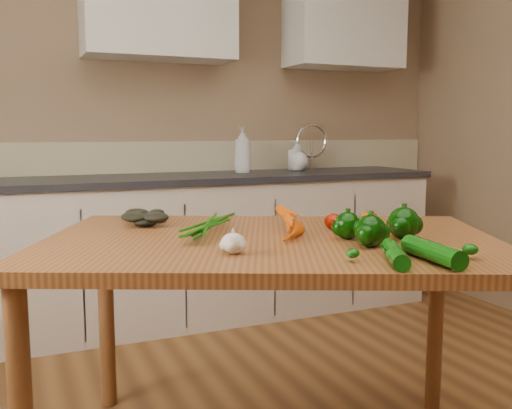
{
  "coord_description": "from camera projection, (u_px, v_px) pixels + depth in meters",
  "views": [
    {
      "loc": [
        -0.96,
        -1.17,
        1.17
      ],
      "look_at": [
        -0.11,
        0.8,
        0.89
      ],
      "focal_mm": 40.0,
      "sensor_mm": 36.0,
      "label": 1
    }
  ],
  "objects": [
    {
      "name": "tomato_c",
      "position": [
        398.0,
        221.0,
        2.06
      ],
      "size": [
        0.07,
        0.07,
        0.07
      ],
      "primitive_type": "ellipsoid",
      "color": "#C14F04",
      "rests_on": "table"
    },
    {
      "name": "soap_bottle_b",
      "position": [
        296.0,
        155.0,
        3.95
      ],
      "size": [
        0.13,
        0.13,
        0.2
      ],
      "primitive_type": "imported",
      "rotation": [
        0.0,
        0.0,
        4.08
      ],
      "color": "silver",
      "rests_on": "counter_run"
    },
    {
      "name": "garlic_bulb",
      "position": [
        233.0,
        243.0,
        1.67
      ],
      "size": [
        0.07,
        0.07,
        0.06
      ],
      "primitive_type": "ellipsoid",
      "color": "white",
      "rests_on": "table"
    },
    {
      "name": "zucchini_b",
      "position": [
        395.0,
        254.0,
        1.56
      ],
      "size": [
        0.15,
        0.22,
        0.05
      ],
      "primitive_type": "cylinder",
      "rotation": [
        1.57,
        0.0,
        -0.49
      ],
      "color": "#084707",
      "rests_on": "table"
    },
    {
      "name": "tomato_a",
      "position": [
        333.0,
        221.0,
        2.08
      ],
      "size": [
        0.06,
        0.06,
        0.06
      ],
      "primitive_type": "ellipsoid",
      "color": "#961402",
      "rests_on": "table"
    },
    {
      "name": "soap_bottle_c",
      "position": [
        298.0,
        158.0,
        3.83
      ],
      "size": [
        0.2,
        0.2,
        0.18
      ],
      "primitive_type": "imported",
      "rotation": [
        0.0,
        0.0,
        2.4
      ],
      "color": "silver",
      "rests_on": "counter_run"
    },
    {
      "name": "soap_bottle_a",
      "position": [
        243.0,
        150.0,
        3.67
      ],
      "size": [
        0.12,
        0.12,
        0.3
      ],
      "primitive_type": "imported",
      "rotation": [
        0.0,
        0.0,
        3.16
      ],
      "color": "silver",
      "rests_on": "counter_run"
    },
    {
      "name": "pepper_a",
      "position": [
        347.0,
        226.0,
        1.89
      ],
      "size": [
        0.09,
        0.09,
        0.09
      ],
      "primitive_type": "sphere",
      "color": "black",
      "rests_on": "table"
    },
    {
      "name": "counter_run",
      "position": [
        217.0,
        244.0,
        3.61
      ],
      "size": [
        2.84,
        0.64,
        1.14
      ],
      "color": "beige",
      "rests_on": "ground"
    },
    {
      "name": "pepper_c",
      "position": [
        370.0,
        231.0,
        1.77
      ],
      "size": [
        0.1,
        0.1,
        0.1
      ],
      "primitive_type": "sphere",
      "color": "black",
      "rests_on": "table"
    },
    {
      "name": "pepper_b",
      "position": [
        404.0,
        223.0,
        1.89
      ],
      "size": [
        0.1,
        0.1,
        0.1
      ],
      "primitive_type": "sphere",
      "color": "black",
      "rests_on": "table"
    },
    {
      "name": "carrot_bunch",
      "position": [
        264.0,
        223.0,
        1.98
      ],
      "size": [
        0.35,
        0.31,
        0.08
      ],
      "primitive_type": null,
      "rotation": [
        0.0,
        0.0,
        -0.42
      ],
      "color": "#E35305",
      "rests_on": "table"
    },
    {
      "name": "tomato_b",
      "position": [
        369.0,
        219.0,
        2.15
      ],
      "size": [
        0.06,
        0.06,
        0.06
      ],
      "primitive_type": "ellipsoid",
      "color": "#C14F04",
      "rests_on": "table"
    },
    {
      "name": "zucchini_a",
      "position": [
        433.0,
        252.0,
        1.56
      ],
      "size": [
        0.08,
        0.25,
        0.06
      ],
      "primitive_type": "cylinder",
      "rotation": [
        1.57,
        0.0,
        -0.12
      ],
      "color": "#084707",
      "rests_on": "table"
    },
    {
      "name": "room",
      "position": [
        382.0,
        103.0,
        1.58
      ],
      "size": [
        4.04,
        5.04,
        2.64
      ],
      "color": "brown",
      "rests_on": "ground"
    },
    {
      "name": "upper_cabinets",
      "position": [
        252.0,
        8.0,
        3.65
      ],
      "size": [
        2.15,
        0.35,
        0.7
      ],
      "color": "silver",
      "rests_on": "room"
    },
    {
      "name": "table",
      "position": [
        271.0,
        264.0,
        1.93
      ],
      "size": [
        1.78,
        1.51,
        0.81
      ],
      "rotation": [
        0.0,
        0.0,
        -0.42
      ],
      "color": "#9D5B2D",
      "rests_on": "ground"
    },
    {
      "name": "leafy_greens",
      "position": [
        150.0,
        210.0,
        2.19
      ],
      "size": [
        0.22,
        0.2,
        0.11
      ],
      "primitive_type": null,
      "color": "black",
      "rests_on": "table"
    }
  ]
}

